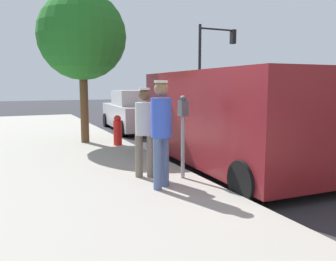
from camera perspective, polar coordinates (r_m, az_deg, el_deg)
ground_plane at (r=6.68m, az=15.49°, el=-8.84°), size 80.00×80.00×0.00m
sidewalk_slab at (r=5.24m, az=-16.15°, el=-12.58°), size 5.00×32.00×0.15m
parking_meter_near at (r=6.23m, az=2.51°, el=1.34°), size 0.14×0.18×1.52m
pedestrian_in_gray at (r=6.31m, az=-3.92°, el=0.64°), size 0.34×0.34×1.66m
pedestrian_in_blue at (r=5.61m, az=-1.14°, el=0.63°), size 0.34×0.34×1.78m
parked_van at (r=7.69m, az=9.78°, el=2.22°), size 2.30×5.27×2.15m
parked_sedan_behind at (r=14.23m, az=-5.57°, el=3.03°), size 2.19×4.51×1.65m
traffic_light_corner at (r=20.14m, az=7.41°, el=12.19°), size 2.48×0.42×5.20m
street_tree at (r=10.60m, az=-14.08°, el=14.93°), size 2.55×2.55×4.40m
fire_hydrant at (r=9.90m, az=-8.36°, el=-0.01°), size 0.24×0.24×0.86m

